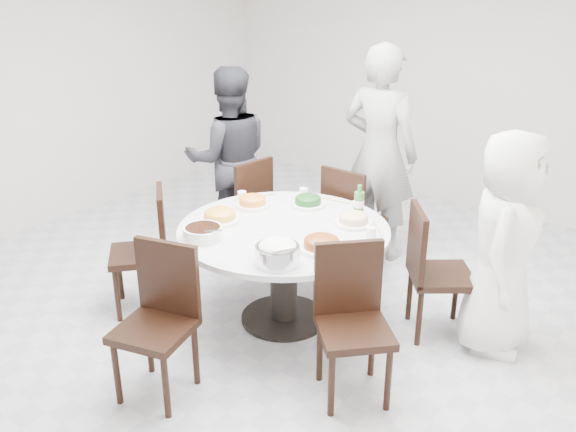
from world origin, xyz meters
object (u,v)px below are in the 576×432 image
Objects in this scene: chair_se at (354,328)px; diner_middle at (379,154)px; chair_sw at (138,252)px; chair_n at (354,219)px; beverage_bottle at (359,201)px; chair_nw at (240,209)px; diner_left at (229,159)px; soup_bowl at (203,233)px; chair_ne at (441,273)px; chair_s at (153,327)px; rice_bowl at (278,255)px; dining_table at (284,275)px; diner_right at (504,244)px.

diner_middle is at bearing 70.03° from chair_se.
chair_sw is 1.84m from chair_se.
chair_se is at bearing 124.51° from chair_n.
chair_sw is 1.00× the size of chair_se.
diner_middle reaches higher than chair_n.
diner_middle is 7.61× the size of beverage_bottle.
chair_nw is 1.32m from diner_middle.
diner_left reaches higher than chair_nw.
soup_bowl is at bearing 45.00° from chair_sw.
diner_middle is at bearing 11.15° from chair_ne.
chair_ne is 3.55× the size of soup_bowl.
chair_nw is 3.55× the size of soup_bowl.
chair_nw and chair_s have the same top height.
beverage_bottle is (0.40, 1.63, 0.40)m from chair_s.
diner_middle is at bearing 106.02° from chair_sw.
chair_sw is at bearing -175.84° from soup_bowl.
diner_middle is (0.90, 0.84, 0.47)m from chair_nw.
chair_se is at bearing 4.91° from rice_bowl.
chair_s is (-0.08, -1.15, 0.10)m from dining_table.
chair_nw is at bearing 130.42° from chair_sw.
chair_nw is 3.42× the size of rice_bowl.
chair_sw is (-1.94, -1.08, 0.00)m from chair_ne.
chair_se is 1.22m from soup_bowl.
chair_se is (0.87, -0.43, 0.10)m from dining_table.
diner_middle reaches higher than chair_nw.
chair_nw is 0.57× the size of diner_left.
chair_nw is at bearing 104.21° from chair_se.
diner_middle is (-1.04, 0.89, 0.47)m from chair_ne.
chair_nw is 1.71m from rice_bowl.
chair_n is 1.56m from soup_bowl.
rice_bowl is 1.04× the size of soup_bowl.
chair_nw is 2.10m from chair_se.
diner_left is at bearing 169.04° from beverage_bottle.
diner_middle is at bearing 92.53° from dining_table.
chair_sw is 3.55× the size of soup_bowl.
chair_ne is 0.98m from chair_se.
diner_left reaches higher than chair_sw.
rice_bowl is (1.30, 0.06, 0.33)m from chair_sw.
chair_n reaches higher than dining_table.
diner_middle is at bearing -84.27° from chair_n.
dining_table is at bearing 107.24° from chair_se.
chair_s and chair_se have the same top height.
chair_sw is at bearing 61.54° from chair_n.
rice_bowl reaches higher than dining_table.
chair_ne is 1.12m from chair_n.
diner_middle is 7.09× the size of soup_bowl.
chair_s is at bearing 85.56° from diner_middle.
dining_table is 1.53m from diner_right.
diner_left reaches higher than beverage_bottle.
chair_n is at bearing 92.24° from dining_table.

